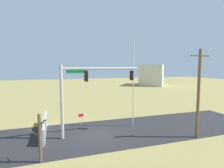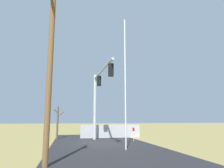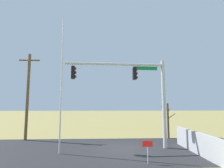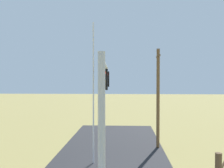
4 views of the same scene
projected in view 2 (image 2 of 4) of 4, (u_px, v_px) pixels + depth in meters
ground_plane at (100, 143)px, 17.72m from camera, size 160.00×160.00×0.00m
road_surface at (109, 150)px, 13.85m from camera, size 28.00×8.00×0.01m
sidewalk_corner at (93, 139)px, 21.72m from camera, size 6.00×6.00×0.01m
retaining_fence at (111, 131)px, 22.77m from camera, size 0.20×6.58×1.40m
signal_mast at (99, 91)px, 19.58m from camera, size 7.57×0.63×6.59m
flagpole at (125, 81)px, 14.57m from camera, size 0.10×0.10×9.24m
utility_pole at (50, 72)px, 9.53m from camera, size 1.90×0.26×7.97m
bare_tree at (58, 122)px, 21.87m from camera, size 1.27×1.02×3.33m
open_sign at (134, 131)px, 19.51m from camera, size 0.56×0.04×1.22m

